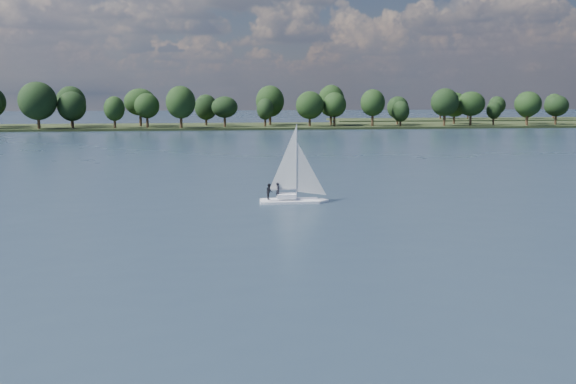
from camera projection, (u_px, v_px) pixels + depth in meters
The scene contains 5 objects.
ground at pixel (241, 157), 125.40m from camera, with size 700.00×700.00×0.00m, color #233342.
far_shore at pixel (224, 127), 235.20m from camera, with size 660.00×40.00×1.50m, color black.
far_shore_back at pixel (561, 120), 302.34m from camera, with size 220.00×30.00×1.40m, color black.
sailboat at pixel (290, 180), 72.13m from camera, with size 7.09×1.98×9.33m.
treeline at pixel (193, 106), 229.58m from camera, with size 562.89×74.24×17.49m.
Camera 1 is at (-6.74, -25.14, 12.28)m, focal length 40.00 mm.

